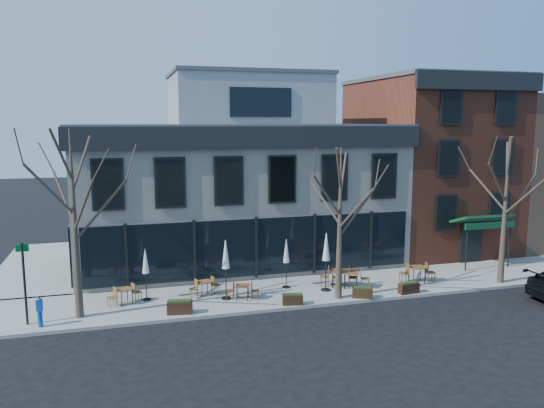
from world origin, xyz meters
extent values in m
plane|color=black|center=(0.00, 0.00, 0.00)|extent=(120.00, 120.00, 0.00)
cube|color=gray|center=(3.25, -2.15, 0.07)|extent=(33.50, 4.70, 0.15)
cube|color=gray|center=(-11.25, 6.00, 0.07)|extent=(4.50, 12.00, 0.15)
cube|color=silver|center=(0.00, 5.00, 4.00)|extent=(18.00, 10.00, 8.00)
cube|color=#47474C|center=(0.00, 5.00, 8.05)|extent=(18.30, 10.30, 0.30)
cube|color=black|center=(0.00, -0.12, 7.55)|extent=(18.30, 0.25, 1.10)
cube|color=black|center=(-9.12, 5.00, 7.55)|extent=(0.25, 10.30, 1.10)
cube|color=black|center=(0.00, -0.06, 1.90)|extent=(17.20, 0.12, 3.00)
cube|color=black|center=(-9.06, 4.00, 1.90)|extent=(0.12, 7.50, 3.00)
cube|color=gray|center=(1.00, 6.00, 9.60)|extent=(9.00, 6.50, 3.00)
cube|color=brown|center=(13.00, 5.00, 5.50)|extent=(8.00, 10.00, 11.00)
cube|color=#47474C|center=(13.00, 5.00, 11.05)|extent=(8.20, 10.20, 0.25)
cube|color=black|center=(13.00, -0.12, 10.60)|extent=(8.20, 0.25, 1.00)
cube|color=#0D3D22|center=(13.00, -0.85, 2.90)|extent=(3.20, 1.66, 0.67)
cube|color=black|center=(13.00, -0.05, 1.25)|extent=(1.40, 0.10, 2.50)
cube|color=#8C664C|center=(23.00, 6.00, 5.00)|extent=(12.00, 12.00, 10.00)
cone|color=#382B21|center=(-8.50, -3.20, 4.11)|extent=(0.34, 0.34, 7.92)
cylinder|color=#382B21|center=(-7.43, -3.01, 4.68)|extent=(2.23, 0.50, 2.48)
cylinder|color=#382B21|center=(-8.95, -2.23, 5.14)|extent=(1.03, 2.05, 2.14)
cylinder|color=#382B21|center=(-9.34, -3.51, 5.65)|extent=(1.80, 0.75, 2.21)
cylinder|color=#382B21|center=(-8.05, -4.16, 5.05)|extent=(1.03, 2.04, 2.28)
cone|color=#382B21|center=(3.00, -3.90, 3.67)|extent=(0.34, 0.34, 7.04)
cylinder|color=#382B21|center=(3.95, -3.73, 4.18)|extent=(2.00, 0.46, 2.21)
cylinder|color=#382B21|center=(2.60, -3.04, 4.59)|extent=(0.93, 1.84, 1.91)
cylinder|color=#382B21|center=(2.25, -4.17, 5.04)|extent=(1.61, 0.68, 1.97)
cylinder|color=#382B21|center=(3.40, -4.76, 4.51)|extent=(0.93, 1.83, 2.03)
cone|color=#382B21|center=(12.00, -3.90, 3.89)|extent=(0.34, 0.34, 7.48)
cylinder|color=#382B21|center=(13.01, -3.72, 4.43)|extent=(2.12, 0.48, 2.35)
cylinder|color=#382B21|center=(11.57, -2.99, 4.86)|extent=(0.98, 1.94, 2.03)
cylinder|color=#382B21|center=(11.20, -4.19, 5.35)|extent=(1.71, 0.71, 2.09)
cylinder|color=#382B21|center=(12.42, -4.81, 4.78)|extent=(0.98, 1.94, 2.16)
cylinder|color=black|center=(-10.50, -3.50, 1.85)|extent=(0.10, 0.10, 3.40)
cube|color=#005926|center=(-10.50, -3.50, 3.35)|extent=(0.50, 0.04, 0.30)
cylinder|color=#0E44B9|center=(-9.95, -3.93, 0.49)|extent=(0.19, 0.19, 0.67)
cube|color=#0E44B9|center=(-9.95, -3.93, 1.06)|extent=(0.26, 0.23, 0.48)
cone|color=#0E44B9|center=(-9.95, -3.93, 1.35)|extent=(0.25, 0.25, 0.12)
cube|color=brown|center=(-6.66, -1.99, 0.83)|extent=(0.86, 0.86, 0.04)
cylinder|color=black|center=(-6.78, -2.34, 0.48)|extent=(0.04, 0.04, 0.67)
cylinder|color=black|center=(-6.31, -2.12, 0.48)|extent=(0.04, 0.04, 0.67)
cylinder|color=black|center=(-7.00, -1.87, 0.48)|extent=(0.04, 0.04, 0.67)
cylinder|color=black|center=(-6.53, -1.65, 0.48)|extent=(0.04, 0.04, 0.67)
cube|color=brown|center=(-2.97, -1.78, 0.81)|extent=(0.79, 0.79, 0.04)
cylinder|color=black|center=(-3.15, -2.09, 0.48)|extent=(0.04, 0.04, 0.65)
cylinder|color=black|center=(-2.66, -1.95, 0.48)|extent=(0.04, 0.04, 0.65)
cylinder|color=black|center=(-3.29, -1.60, 0.48)|extent=(0.04, 0.04, 0.65)
cylinder|color=black|center=(-2.80, -1.46, 0.48)|extent=(0.04, 0.04, 0.65)
cube|color=brown|center=(-1.37, -2.87, 0.80)|extent=(0.79, 0.79, 0.04)
cylinder|color=black|center=(-1.68, -3.02, 0.47)|extent=(0.04, 0.04, 0.64)
cylinder|color=black|center=(-1.21, -3.18, 0.47)|extent=(0.04, 0.04, 0.64)
cylinder|color=black|center=(-1.52, -2.55, 0.47)|extent=(0.04, 0.04, 0.64)
cylinder|color=black|center=(-1.05, -2.71, 0.47)|extent=(0.04, 0.04, 0.64)
cube|color=brown|center=(3.70, -2.28, 0.95)|extent=(1.00, 1.00, 0.04)
cylinder|color=black|center=(3.30, -2.45, 0.54)|extent=(0.04, 0.04, 0.79)
cylinder|color=black|center=(3.86, -2.68, 0.54)|extent=(0.04, 0.04, 0.79)
cylinder|color=black|center=(3.54, -1.88, 0.54)|extent=(0.04, 0.04, 0.79)
cylinder|color=black|center=(4.10, -2.12, 0.54)|extent=(0.04, 0.04, 0.79)
cube|color=brown|center=(4.20, -2.62, 0.94)|extent=(1.00, 1.00, 0.04)
cylinder|color=black|center=(3.80, -2.77, 0.54)|extent=(0.04, 0.04, 0.77)
cylinder|color=black|center=(4.35, -3.02, 0.54)|extent=(0.04, 0.04, 0.77)
cylinder|color=black|center=(4.05, -2.22, 0.54)|extent=(0.04, 0.04, 0.77)
cylinder|color=black|center=(4.60, -2.47, 0.54)|extent=(0.04, 0.04, 0.77)
cube|color=brown|center=(7.88, -2.69, 0.94)|extent=(0.88, 0.88, 0.04)
cylinder|color=black|center=(7.53, -2.94, 0.54)|extent=(0.04, 0.04, 0.78)
cylinder|color=black|center=(8.13, -3.04, 0.54)|extent=(0.04, 0.04, 0.78)
cylinder|color=black|center=(7.63, -2.34, 0.54)|extent=(0.04, 0.04, 0.78)
cylinder|color=black|center=(8.23, -2.44, 0.54)|extent=(0.04, 0.04, 0.78)
cylinder|color=black|center=(-5.67, -1.75, 0.18)|extent=(0.39, 0.39, 0.05)
cylinder|color=black|center=(-5.67, -1.75, 1.12)|extent=(0.04, 0.04, 1.95)
cone|color=silver|center=(-5.67, -1.75, 2.01)|extent=(0.32, 0.32, 1.15)
cylinder|color=black|center=(-2.10, -2.61, 0.18)|extent=(0.45, 0.45, 0.06)
cylinder|color=black|center=(-2.10, -2.61, 1.27)|extent=(0.05, 0.05, 2.24)
cone|color=silver|center=(-2.10, -2.61, 2.29)|extent=(0.37, 0.37, 1.33)
cylinder|color=black|center=(1.11, -1.74, 0.18)|extent=(0.39, 0.39, 0.05)
cylinder|color=black|center=(1.11, -1.74, 1.13)|extent=(0.04, 0.04, 1.97)
cone|color=beige|center=(1.11, -1.74, 2.03)|extent=(0.32, 0.32, 1.16)
cylinder|color=black|center=(2.84, -2.70, 0.18)|extent=(0.46, 0.46, 0.06)
cylinder|color=black|center=(2.84, -2.70, 1.30)|extent=(0.05, 0.05, 2.30)
cone|color=beige|center=(2.84, -2.70, 2.35)|extent=(0.38, 0.38, 1.36)
cube|color=#311E10|center=(-4.38, -3.95, 0.42)|extent=(1.14, 0.61, 0.54)
cube|color=#1E3314|center=(-4.38, -3.95, 0.71)|extent=(1.02, 0.50, 0.09)
cube|color=black|center=(0.64, -4.20, 0.38)|extent=(0.97, 0.54, 0.46)
cube|color=#1E3314|center=(0.64, -4.20, 0.62)|extent=(0.86, 0.45, 0.07)
cube|color=#2F210F|center=(4.09, -4.20, 0.38)|extent=(1.01, 0.72, 0.47)
cube|color=#1E3314|center=(4.09, -4.20, 0.64)|extent=(0.89, 0.61, 0.07)
cube|color=black|center=(6.53, -4.20, 0.40)|extent=(1.01, 0.46, 0.49)
cube|color=#1E3314|center=(6.53, -4.20, 0.66)|extent=(0.91, 0.38, 0.08)
camera|label=1|loc=(-6.53, -26.04, 8.31)|focal=35.00mm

